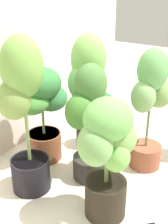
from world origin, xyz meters
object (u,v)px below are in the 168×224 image
potted_plant_center (90,118)px  potted_plant_back_center (42,107)px  potted_plant_back_left (24,111)px  potted_plant_back_right (87,78)px  nutrient_bottle (123,137)px  potted_plant_front_right (150,104)px  potted_plant_front_left (108,151)px

potted_plant_center → potted_plant_back_center: bearing=87.6°
potted_plant_back_center → potted_plant_back_left: potted_plant_back_left is taller
potted_plant_back_left → potted_plant_back_right: bearing=-1.0°
nutrient_bottle → potted_plant_front_right: bearing=-119.0°
potted_plant_back_right → potted_plant_center: bearing=-144.3°
potted_plant_front_right → potted_plant_back_right: size_ratio=0.96×
potted_plant_front_right → nutrient_bottle: potted_plant_front_right is taller
potted_plant_back_left → potted_plant_front_right: size_ratio=1.15×
potted_plant_back_left → nutrient_bottle: size_ratio=5.10×
potted_plant_center → nutrient_bottle: size_ratio=4.11×
nutrient_bottle → potted_plant_back_center: bearing=137.0°
potted_plant_back_center → potted_plant_center: size_ratio=0.88×
potted_plant_center → potted_plant_back_left: bearing=140.8°
potted_plant_back_left → potted_plant_front_left: bearing=-82.3°
potted_plant_center → potted_plant_back_left: (-0.31, 0.25, 0.10)m
potted_plant_center → potted_plant_front_left: 0.35m
potted_plant_back_left → potted_plant_center: bearing=-39.2°
potted_plant_back_center → potted_plant_back_left: size_ratio=0.71×
potted_plant_front_left → potted_plant_front_right: bearing=0.4°
potted_plant_center → potted_plant_front_right: 0.41m
potted_plant_back_center → potted_plant_back_left: (-0.32, -0.15, 0.13)m
potted_plant_back_left → potted_plant_back_center: bearing=24.4°
potted_plant_front_left → potted_plant_center: bearing=46.9°
potted_plant_center → potted_plant_back_right: bearing=35.7°
potted_plant_center → potted_plant_front_right: potted_plant_front_right is taller
potted_plant_front_right → nutrient_bottle: size_ratio=4.45×
potted_plant_center → potted_plant_front_right: bearing=-37.7°
potted_plant_front_right → potted_plant_back_left: bearing=141.6°
potted_plant_front_left → nutrient_bottle: (0.70, 0.24, -0.32)m
potted_plant_center → potted_plant_front_left: potted_plant_center is taller
potted_plant_front_left → potted_plant_back_right: bearing=40.8°
potted_plant_back_center → potted_plant_front_left: potted_plant_front_left is taller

